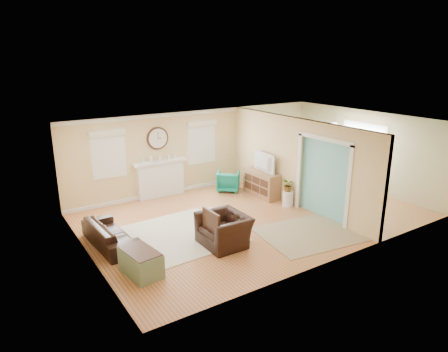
{
  "coord_description": "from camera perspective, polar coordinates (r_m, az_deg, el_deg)",
  "views": [
    {
      "loc": [
        -6.35,
        -8.24,
        4.27
      ],
      "look_at": [
        -0.8,
        0.3,
        1.2
      ],
      "focal_mm": 32.0,
      "sensor_mm": 36.0,
      "label": 1
    }
  ],
  "objects": [
    {
      "name": "trunk",
      "position": [
        8.42,
        -11.79,
        -12.0
      ],
      "size": [
        0.68,
        0.99,
        0.53
      ],
      "color": "gray",
      "rests_on": "floor"
    },
    {
      "name": "rug_cream",
      "position": [
        10.0,
        -7.42,
        -8.6
      ],
      "size": [
        3.12,
        2.74,
        0.02
      ],
      "primitive_type": "cube",
      "rotation": [
        0.0,
        0.0,
        0.04
      ],
      "color": "white",
      "rests_on": "floor"
    },
    {
      "name": "rug_grey",
      "position": [
        13.36,
        15.04,
        -2.44
      ],
      "size": [
        2.19,
        2.73,
        0.01
      ],
      "primitive_type": "cube",
      "color": "slate",
      "rests_on": "floor"
    },
    {
      "name": "credenza",
      "position": [
        12.67,
        5.37,
        -1.09
      ],
      "size": [
        0.46,
        1.35,
        0.8
      ],
      "color": "olive",
      "rests_on": "floor"
    },
    {
      "name": "wall_front",
      "position": [
        8.75,
        16.42,
        -3.78
      ],
      "size": [
        9.0,
        0.02,
        2.6
      ],
      "primitive_type": "cube",
      "color": "#D8B67A",
      "rests_on": "ground"
    },
    {
      "name": "french_doors",
      "position": [
        13.95,
        19.15,
        2.7
      ],
      "size": [
        0.06,
        1.7,
        2.2
      ],
      "color": "white",
      "rests_on": "ground"
    },
    {
      "name": "dining_chair_n",
      "position": [
        13.92,
        12.12,
        1.0
      ],
      "size": [
        0.45,
        0.45,
        0.98
      ],
      "color": "slate",
      "rests_on": "floor"
    },
    {
      "name": "dining_chair_e",
      "position": [
        13.7,
        17.38,
        0.15
      ],
      "size": [
        0.43,
        0.43,
        0.91
      ],
      "color": "slate",
      "rests_on": "floor"
    },
    {
      "name": "partition",
      "position": [
        11.95,
        9.39,
        2.44
      ],
      "size": [
        0.17,
        6.0,
        2.6
      ],
      "color": "#D8B67A",
      "rests_on": "ground"
    },
    {
      "name": "rug_jute",
      "position": [
        10.29,
        11.9,
        -8.09
      ],
      "size": [
        2.57,
        2.21,
        0.01
      ],
      "primitive_type": "cube",
      "rotation": [
        0.0,
        0.0,
        -0.13
      ],
      "color": "tan",
      "rests_on": "floor"
    },
    {
      "name": "green_chair",
      "position": [
        13.12,
        0.61,
        -0.72
      ],
      "size": [
        1.0,
        1.0,
        0.65
      ],
      "primitive_type": "imported",
      "rotation": [
        0.0,
        0.0,
        2.44
      ],
      "color": "#056C55",
      "rests_on": "floor"
    },
    {
      "name": "dining_chair_s",
      "position": [
        12.48,
        18.99,
        -1.35
      ],
      "size": [
        0.52,
        0.52,
        0.99
      ],
      "color": "slate",
      "rests_on": "floor"
    },
    {
      "name": "ceiling",
      "position": [
        10.53,
        4.58,
        7.6
      ],
      "size": [
        9.0,
        6.0,
        0.02
      ],
      "primitive_type": "cube",
      "color": "white",
      "rests_on": "wall_back"
    },
    {
      "name": "wall_clock",
      "position": [
        12.45,
        -9.47,
        5.34
      ],
      "size": [
        0.7,
        0.07,
        0.7
      ],
      "color": "#482B1C",
      "rests_on": "wall_back"
    },
    {
      "name": "sofa",
      "position": [
        9.79,
        -15.92,
        -7.96
      ],
      "size": [
        0.86,
        1.96,
        0.56
      ],
      "primitive_type": "imported",
      "rotation": [
        0.0,
        0.0,
        1.63
      ],
      "color": "black",
      "rests_on": "floor"
    },
    {
      "name": "wall_right",
      "position": [
        13.94,
        19.34,
        3.52
      ],
      "size": [
        0.02,
        6.0,
        2.6
      ],
      "primitive_type": "cube",
      "color": "#D8B67A",
      "rests_on": "ground"
    },
    {
      "name": "pendant",
      "position": [
        12.63,
        15.49,
        6.74
      ],
      "size": [
        0.3,
        0.3,
        0.55
      ],
      "color": "gold",
      "rests_on": "ceiling"
    },
    {
      "name": "floor",
      "position": [
        11.24,
        4.28,
        -5.59
      ],
      "size": [
        9.0,
        9.0,
        0.0
      ],
      "primitive_type": "plane",
      "color": "#A95A26",
      "rests_on": "ground"
    },
    {
      "name": "potted_plant",
      "position": [
        11.8,
        9.2,
        -1.27
      ],
      "size": [
        0.42,
        0.45,
        0.41
      ],
      "primitive_type": "imported",
      "rotation": [
        0.0,
        0.0,
        4.38
      ],
      "color": "#337F33",
      "rests_on": "garden_stool"
    },
    {
      "name": "wall_left",
      "position": [
        8.95,
        -19.21,
        -3.57
      ],
      "size": [
        0.02,
        6.0,
        2.6
      ],
      "primitive_type": "cube",
      "color": "#D8B67A",
      "rests_on": "ground"
    },
    {
      "name": "wall_back",
      "position": [
        13.25,
        -3.47,
        3.79
      ],
      "size": [
        9.0,
        0.02,
        2.6
      ],
      "primitive_type": "cube",
      "color": "#D8B67A",
      "rests_on": "ground"
    },
    {
      "name": "tv",
      "position": [
        12.46,
        5.39,
        1.95
      ],
      "size": [
        0.21,
        1.04,
        0.6
      ],
      "primitive_type": "imported",
      "rotation": [
        0.0,
        0.0,
        1.5
      ],
      "color": "black",
      "rests_on": "credenza"
    },
    {
      "name": "dining_chair_w",
      "position": [
        12.79,
        13.21,
        -0.55
      ],
      "size": [
        0.48,
        0.48,
        0.95
      ],
      "color": "white",
      "rests_on": "floor"
    },
    {
      "name": "garden_stool",
      "position": [
        11.94,
        9.1,
        -3.24
      ],
      "size": [
        0.31,
        0.31,
        0.45
      ],
      "primitive_type": "cylinder",
      "color": "white",
      "rests_on": "floor"
    },
    {
      "name": "window_left",
      "position": [
        11.96,
        -16.21,
        3.49
      ],
      "size": [
        1.05,
        0.13,
        1.42
      ],
      "color": "white",
      "rests_on": "wall_back"
    },
    {
      "name": "window_right",
      "position": [
        13.15,
        -3.2,
        5.3
      ],
      "size": [
        1.05,
        0.13,
        1.42
      ],
      "color": "white",
      "rests_on": "wall_back"
    },
    {
      "name": "eames_chair",
      "position": [
        9.42,
        -0.01,
        -7.69
      ],
      "size": [
        1.0,
        1.14,
        0.74
      ],
      "primitive_type": "imported",
      "rotation": [
        0.0,
        0.0,
        -1.57
      ],
      "color": "black",
      "rests_on": "floor"
    },
    {
      "name": "fireplace",
      "position": [
        12.67,
        -9.04,
        -0.29
      ],
      "size": [
        1.7,
        0.3,
        1.17
      ],
      "color": "white",
      "rests_on": "ground"
    },
    {
      "name": "dining_table",
      "position": [
        13.26,
        15.14,
        -1.11
      ],
      "size": [
        1.5,
        2.09,
        0.66
      ],
      "primitive_type": "imported",
      "rotation": [
        0.0,
        0.0,
        1.83
      ],
      "color": "#482B1C",
      "rests_on": "floor"
    }
  ]
}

